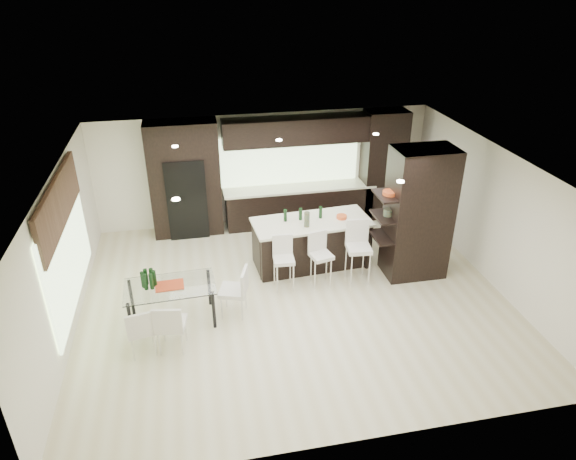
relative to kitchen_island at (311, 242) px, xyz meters
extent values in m
plane|color=beige|center=(-0.61, -1.15, -0.51)|extent=(8.00, 8.00, 0.00)
cube|color=white|center=(-0.61, 2.35, 0.84)|extent=(8.00, 0.02, 2.70)
cube|color=white|center=(-4.61, -1.15, 0.84)|extent=(0.02, 7.00, 2.70)
cube|color=white|center=(3.39, -1.15, 0.84)|extent=(0.02, 7.00, 2.70)
cube|color=white|center=(-0.61, -1.15, 2.19)|extent=(8.00, 7.00, 0.02)
cube|color=#B2D199|center=(-4.57, -0.95, 0.84)|extent=(0.04, 3.20, 1.90)
cube|color=#B2D199|center=(-0.01, 2.31, 1.04)|extent=(3.40, 0.04, 1.20)
cube|color=brown|center=(-4.54, -0.95, 1.74)|extent=(0.08, 3.00, 0.80)
cube|color=white|center=(-0.61, -0.90, 2.17)|extent=(4.00, 3.00, 0.02)
cube|color=black|center=(-0.11, 2.02, 0.84)|extent=(6.80, 0.68, 2.70)
cube|color=black|center=(-2.51, 1.97, 0.44)|extent=(0.90, 0.68, 1.90)
cube|color=black|center=(1.99, -0.75, 0.84)|extent=(1.20, 0.80, 2.70)
cube|color=black|center=(0.00, 0.00, 0.00)|extent=(2.52, 1.23, 1.02)
cube|color=silver|center=(-0.75, -0.82, -0.06)|extent=(0.42, 0.42, 0.90)
cube|color=silver|center=(0.00, -0.82, -0.06)|extent=(0.48, 0.48, 0.90)
cube|color=silver|center=(0.75, -0.86, 0.01)|extent=(0.50, 0.50, 1.04)
cube|color=black|center=(0.65, 0.56, -0.25)|extent=(1.41, 0.64, 0.53)
cube|color=white|center=(-2.91, -1.47, -0.13)|extent=(1.60, 0.95, 0.75)
cube|color=silver|center=(-2.91, -2.23, -0.07)|extent=(0.55, 0.55, 0.87)
cube|color=silver|center=(-3.40, -2.22, -0.09)|extent=(0.53, 0.53, 0.84)
cube|color=silver|center=(-1.81, -1.47, -0.07)|extent=(0.60, 0.60, 0.88)
camera|label=1|loc=(-2.36, -9.22, 5.24)|focal=32.00mm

